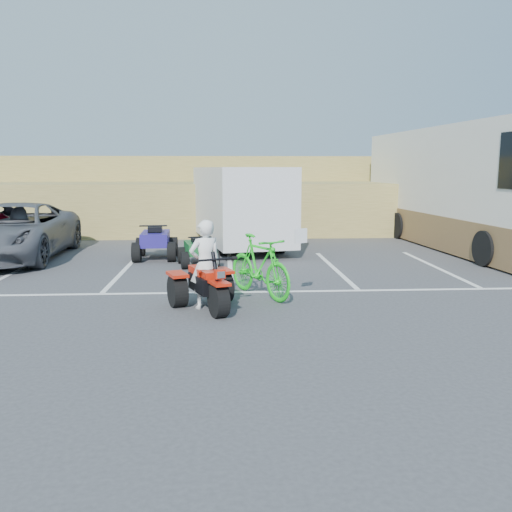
{
  "coord_description": "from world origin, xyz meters",
  "views": [
    {
      "loc": [
        -0.16,
        -8.69,
        2.58
      ],
      "look_at": [
        0.42,
        0.98,
        1.0
      ],
      "focal_mm": 38.0,
      "sensor_mm": 36.0,
      "label": 1
    }
  ],
  "objects": [
    {
      "name": "green_dirt_bike",
      "position": [
        0.55,
        2.03,
        0.62
      ],
      "size": [
        1.55,
        2.09,
        1.25
      ],
      "primitive_type": "imported",
      "rotation": [
        0.0,
        0.0,
        0.53
      ],
      "color": "#14BF19",
      "rests_on": "ground"
    },
    {
      "name": "red_trike_atv",
      "position": [
        -0.45,
        1.01,
        0.0
      ],
      "size": [
        1.69,
        1.92,
        1.04
      ],
      "primitive_type": null,
      "rotation": [
        0.0,
        0.0,
        0.36
      ],
      "color": "red",
      "rests_on": "ground"
    },
    {
      "name": "ground",
      "position": [
        0.0,
        0.0,
        0.0
      ],
      "size": [
        100.0,
        100.0,
        0.0
      ],
      "primitive_type": "plane",
      "color": "#3B3B3E",
      "rests_on": "ground"
    },
    {
      "name": "parking_stripes",
      "position": [
        0.87,
        4.07,
        0.0
      ],
      "size": [
        28.0,
        5.16,
        0.01
      ],
      "color": "white",
      "rests_on": "ground"
    },
    {
      "name": "cargo_trailer",
      "position": [
        0.39,
        8.86,
        1.41
      ],
      "size": [
        3.25,
        5.9,
        2.6
      ],
      "rotation": [
        0.0,
        0.0,
        0.19
      ],
      "color": "silver",
      "rests_on": "ground"
    },
    {
      "name": "quad_atv_blue",
      "position": [
        -2.11,
        6.78,
        0.0
      ],
      "size": [
        1.26,
        1.65,
        1.05
      ],
      "primitive_type": null,
      "rotation": [
        0.0,
        0.0,
        0.04
      ],
      "color": "navy",
      "rests_on": "ground"
    },
    {
      "name": "quad_atv_green",
      "position": [
        -0.86,
        5.64,
        0.0
      ],
      "size": [
        1.19,
        1.45,
        0.85
      ],
      "primitive_type": null,
      "rotation": [
        0.0,
        0.0,
        0.18
      ],
      "color": "#145823",
      "rests_on": "ground"
    },
    {
      "name": "rider",
      "position": [
        -0.51,
        1.15,
        0.82
      ],
      "size": [
        0.7,
        0.58,
        1.65
      ],
      "primitive_type": "imported",
      "rotation": [
        0.0,
        0.0,
        3.5
      ],
      "color": "white",
      "rests_on": "ground"
    },
    {
      "name": "grass_embankment",
      "position": [
        0.0,
        15.48,
        1.42
      ],
      "size": [
        40.0,
        8.5,
        3.1
      ],
      "color": "olive",
      "rests_on": "ground"
    },
    {
      "name": "grey_pickup",
      "position": [
        -6.12,
        6.99,
        0.79
      ],
      "size": [
        2.78,
        5.78,
        1.59
      ],
      "primitive_type": "imported",
      "rotation": [
        0.0,
        0.0,
        0.02
      ],
      "color": "#4F5157",
      "rests_on": "ground"
    },
    {
      "name": "rv_motorhome",
      "position": [
        7.77,
        8.84,
        1.66
      ],
      "size": [
        3.47,
        10.79,
        3.82
      ],
      "rotation": [
        0.0,
        0.0,
        0.07
      ],
      "color": "silver",
      "rests_on": "ground"
    }
  ]
}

